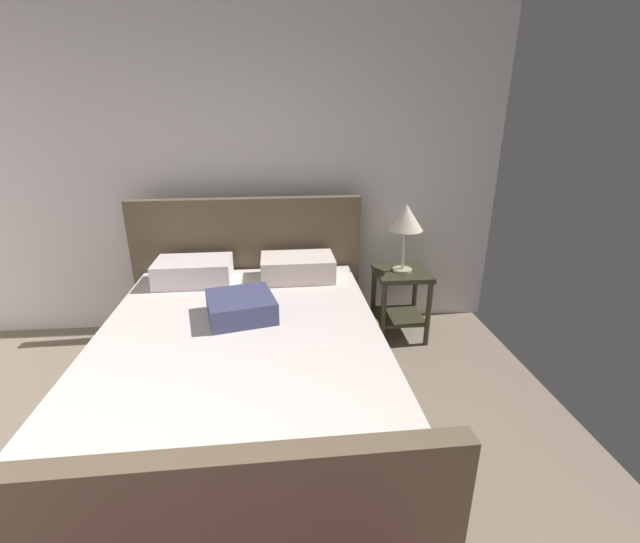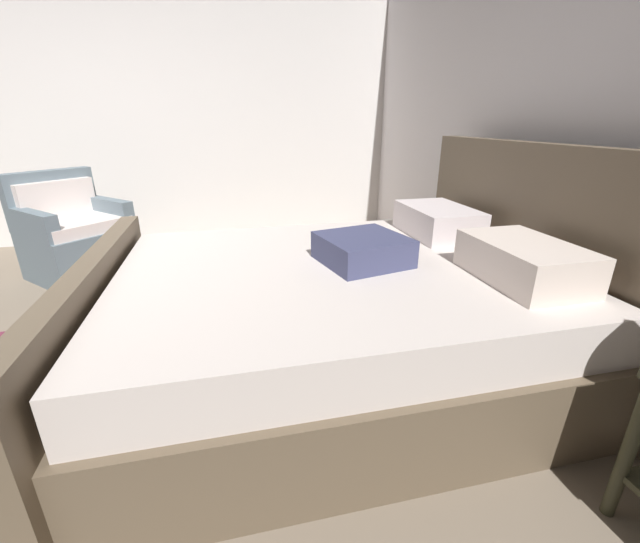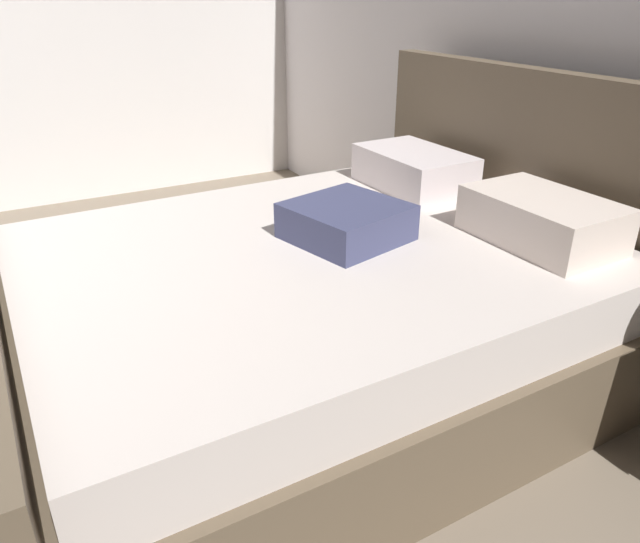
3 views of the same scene
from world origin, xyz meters
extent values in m
cube|color=silver|center=(0.00, 3.32, 1.39)|extent=(5.18, 0.12, 2.79)
cube|color=brown|center=(0.42, 1.93, 0.20)|extent=(1.80, 2.18, 0.40)
cube|color=brown|center=(0.40, 3.06, 0.60)|extent=(1.88, 0.14, 1.20)
cube|color=brown|center=(0.45, 0.81, 0.36)|extent=(1.88, 0.14, 0.72)
cube|color=silver|center=(0.42, 1.93, 0.51)|extent=(1.72, 2.12, 0.22)
cube|color=silver|center=(0.01, 2.72, 0.71)|extent=(0.57, 0.37, 0.18)
cube|color=beige|center=(0.80, 2.73, 0.71)|extent=(0.57, 0.37, 0.18)
cube|color=#3D4164|center=(0.42, 2.09, 0.69)|extent=(0.48, 0.48, 0.14)
cube|color=#302F1F|center=(1.68, 2.88, 0.58)|extent=(0.44, 0.44, 0.04)
cube|color=#302F1F|center=(1.68, 2.88, 0.18)|extent=(0.40, 0.40, 0.02)
cylinder|color=#302F1F|center=(1.49, 2.69, 0.28)|extent=(0.04, 0.04, 0.56)
cylinder|color=#302F1F|center=(1.87, 2.69, 0.28)|extent=(0.04, 0.04, 0.56)
cylinder|color=#302F1F|center=(1.49, 3.07, 0.28)|extent=(0.04, 0.04, 0.56)
cylinder|color=#302F1F|center=(1.87, 3.07, 0.28)|extent=(0.04, 0.04, 0.56)
cylinder|color=#B7B293|center=(1.68, 2.88, 0.61)|extent=(0.16, 0.16, 0.02)
cylinder|color=#B7B293|center=(1.68, 2.88, 0.79)|extent=(0.02, 0.02, 0.33)
cone|color=beige|center=(1.68, 2.88, 1.06)|extent=(0.28, 0.28, 0.21)
camera|label=1|loc=(0.70, -0.38, 1.82)|focal=23.82mm
camera|label=2|loc=(2.28, 1.47, 1.32)|focal=22.38mm
camera|label=3|loc=(2.28, 0.96, 1.52)|focal=33.55mm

